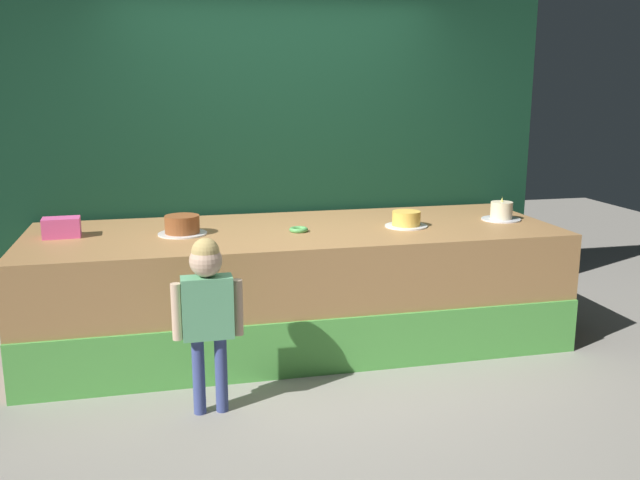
# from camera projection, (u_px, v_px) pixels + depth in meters

# --- Properties ---
(ground_plane) EXTENTS (12.00, 12.00, 0.00)m
(ground_plane) POSITION_uv_depth(u_px,v_px,m) (316.00, 375.00, 4.41)
(ground_plane) COLOR gray
(stage_platform) EXTENTS (3.71, 1.33, 0.83)m
(stage_platform) POSITION_uv_depth(u_px,v_px,m) (296.00, 285.00, 4.94)
(stage_platform) COLOR #B27F4C
(stage_platform) RESTS_ON ground_plane
(curtain_backdrop) EXTENTS (4.41, 0.08, 2.76)m
(curtain_backdrop) POSITION_uv_depth(u_px,v_px,m) (277.00, 143.00, 5.45)
(curtain_backdrop) COLOR #113823
(curtain_backdrop) RESTS_ON ground_plane
(child_figure) EXTENTS (0.39, 0.18, 1.02)m
(child_figure) POSITION_uv_depth(u_px,v_px,m) (207.00, 302.00, 3.77)
(child_figure) COLOR #3F4C8C
(child_figure) RESTS_ON ground_plane
(pink_box) EXTENTS (0.25, 0.16, 0.13)m
(pink_box) POSITION_uv_depth(u_px,v_px,m) (62.00, 227.00, 4.56)
(pink_box) COLOR #F759A2
(pink_box) RESTS_ON stage_platform
(donut) EXTENTS (0.13, 0.13, 0.03)m
(donut) POSITION_uv_depth(u_px,v_px,m) (299.00, 230.00, 4.74)
(donut) COLOR #59B259
(donut) RESTS_ON stage_platform
(cake_left) EXTENTS (0.33, 0.33, 0.13)m
(cake_left) POSITION_uv_depth(u_px,v_px,m) (182.00, 226.00, 4.65)
(cake_left) COLOR white
(cake_left) RESTS_ON stage_platform
(cake_center) EXTENTS (0.31, 0.31, 0.11)m
(cake_center) POSITION_uv_depth(u_px,v_px,m) (406.00, 220.00, 4.91)
(cake_center) COLOR white
(cake_center) RESTS_ON stage_platform
(cake_right) EXTENTS (0.29, 0.29, 0.17)m
(cake_right) POSITION_uv_depth(u_px,v_px,m) (501.00, 212.00, 5.16)
(cake_right) COLOR silver
(cake_right) RESTS_ON stage_platform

